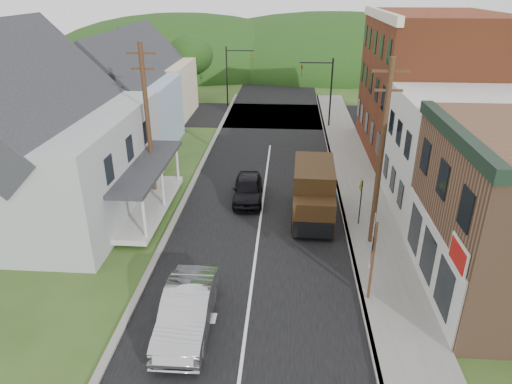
% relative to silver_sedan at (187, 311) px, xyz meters
% --- Properties ---
extents(ground, '(120.00, 120.00, 0.00)m').
position_rel_silver_sedan_xyz_m(ground, '(2.15, 3.18, -0.82)').
color(ground, '#2D4719').
rests_on(ground, ground).
extents(road, '(9.00, 90.00, 0.02)m').
position_rel_silver_sedan_xyz_m(road, '(2.15, 13.18, -0.82)').
color(road, black).
rests_on(road, ground).
extents(cross_road, '(60.00, 9.00, 0.02)m').
position_rel_silver_sedan_xyz_m(cross_road, '(2.15, 30.18, -0.82)').
color(cross_road, black).
rests_on(cross_road, ground).
extents(sidewalk_right, '(2.80, 55.00, 0.15)m').
position_rel_silver_sedan_xyz_m(sidewalk_right, '(8.05, 11.18, -0.74)').
color(sidewalk_right, slate).
rests_on(sidewalk_right, ground).
extents(curb_right, '(0.20, 55.00, 0.15)m').
position_rel_silver_sedan_xyz_m(curb_right, '(6.70, 11.18, -0.74)').
color(curb_right, slate).
rests_on(curb_right, ground).
extents(curb_left, '(0.30, 55.00, 0.12)m').
position_rel_silver_sedan_xyz_m(curb_left, '(-2.50, 11.18, -0.76)').
color(curb_left, slate).
rests_on(curb_left, ground).
extents(storefront_white, '(8.00, 7.00, 6.50)m').
position_rel_silver_sedan_xyz_m(storefront_white, '(13.45, 10.68, 2.43)').
color(storefront_white, silver).
rests_on(storefront_white, ground).
extents(storefront_red, '(8.00, 12.00, 10.00)m').
position_rel_silver_sedan_xyz_m(storefront_red, '(13.45, 20.18, 4.18)').
color(storefront_red, brown).
rests_on(storefront_red, ground).
extents(house_gray, '(10.20, 12.24, 8.35)m').
position_rel_silver_sedan_xyz_m(house_gray, '(-9.85, 9.18, 3.42)').
color(house_gray, '#A1A3A6').
rests_on(house_gray, ground).
extents(house_blue, '(7.14, 8.16, 7.28)m').
position_rel_silver_sedan_xyz_m(house_blue, '(-8.85, 20.18, 2.88)').
color(house_blue, '#93A8C8').
rests_on(house_blue, ground).
extents(house_cream, '(7.14, 8.16, 7.28)m').
position_rel_silver_sedan_xyz_m(house_cream, '(-9.35, 29.18, 2.88)').
color(house_cream, beige).
rests_on(house_cream, ground).
extents(utility_pole_right, '(1.60, 0.26, 9.00)m').
position_rel_silver_sedan_xyz_m(utility_pole_right, '(7.75, 6.68, 3.84)').
color(utility_pole_right, '#472D19').
rests_on(utility_pole_right, ground).
extents(utility_pole_left, '(1.60, 0.26, 9.00)m').
position_rel_silver_sedan_xyz_m(utility_pole_left, '(-4.35, 11.18, 3.84)').
color(utility_pole_left, '#472D19').
rests_on(utility_pole_left, ground).
extents(traffic_signal_right, '(2.87, 0.20, 6.00)m').
position_rel_silver_sedan_xyz_m(traffic_signal_right, '(6.45, 26.68, 2.94)').
color(traffic_signal_right, black).
rests_on(traffic_signal_right, ground).
extents(traffic_signal_left, '(2.87, 0.20, 6.00)m').
position_rel_silver_sedan_xyz_m(traffic_signal_left, '(-2.15, 33.68, 2.94)').
color(traffic_signal_left, black).
rests_on(traffic_signal_left, ground).
extents(tree_left_b, '(4.80, 4.80, 6.94)m').
position_rel_silver_sedan_xyz_m(tree_left_b, '(-14.85, 15.18, 4.07)').
color(tree_left_b, '#382616').
rests_on(tree_left_b, ground).
extents(tree_left_c, '(5.80, 5.80, 8.41)m').
position_rel_silver_sedan_xyz_m(tree_left_c, '(-16.85, 23.18, 5.12)').
color(tree_left_c, '#382616').
rests_on(tree_left_c, ground).
extents(tree_left_d, '(4.80, 4.80, 6.94)m').
position_rel_silver_sedan_xyz_m(tree_left_d, '(-6.85, 35.18, 4.07)').
color(tree_left_d, '#382616').
rests_on(tree_left_d, ground).
extents(forested_ridge, '(90.00, 30.00, 16.00)m').
position_rel_silver_sedan_xyz_m(forested_ridge, '(2.15, 58.18, -0.82)').
color(forested_ridge, black).
rests_on(forested_ridge, ground).
extents(silver_sedan, '(1.80, 4.98, 1.63)m').
position_rel_silver_sedan_xyz_m(silver_sedan, '(0.00, 0.00, 0.00)').
color(silver_sedan, '#A9A9AD').
rests_on(silver_sedan, ground).
extents(dark_sedan, '(1.89, 4.29, 1.44)m').
position_rel_silver_sedan_xyz_m(dark_sedan, '(1.26, 11.17, -0.10)').
color(dark_sedan, black).
rests_on(dark_sedan, ground).
extents(delivery_van, '(2.32, 5.32, 2.94)m').
position_rel_silver_sedan_xyz_m(delivery_van, '(4.98, 9.24, 0.67)').
color(delivery_van, '#33200E').
rests_on(delivery_van, ground).
extents(route_sign_cluster, '(0.48, 1.95, 3.46)m').
position_rel_silver_sedan_xyz_m(route_sign_cluster, '(6.90, 2.16, 1.58)').
color(route_sign_cluster, '#472D19').
rests_on(route_sign_cluster, sidewalk_right).
extents(warning_sign, '(0.28, 0.68, 2.63)m').
position_rel_silver_sedan_xyz_m(warning_sign, '(7.36, 8.41, 1.02)').
color(warning_sign, black).
rests_on(warning_sign, sidewalk_right).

